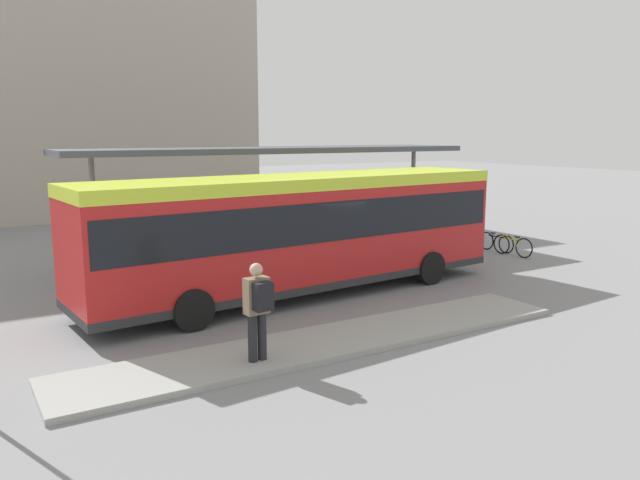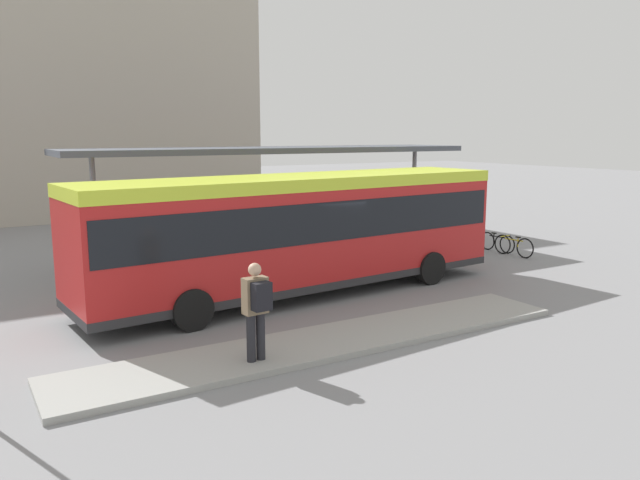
% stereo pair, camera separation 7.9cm
% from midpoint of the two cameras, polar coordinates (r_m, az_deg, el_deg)
% --- Properties ---
extents(ground_plane, '(120.00, 120.00, 0.00)m').
position_cam_midpoint_polar(ground_plane, '(16.49, -1.87, -4.99)').
color(ground_plane, gray).
extents(curb_island, '(10.92, 1.80, 0.12)m').
position_cam_midpoint_polar(curb_island, '(12.69, 0.83, -9.25)').
color(curb_island, '#9E9E99').
rests_on(curb_island, ground_plane).
extents(city_bus, '(11.78, 3.35, 3.12)m').
position_cam_midpoint_polar(city_bus, '(16.13, -1.87, 1.30)').
color(city_bus, red).
rests_on(city_bus, ground_plane).
extents(pedestrian_waiting, '(0.46, 0.48, 1.80)m').
position_cam_midpoint_polar(pedestrian_waiting, '(11.23, -5.88, -6.00)').
color(pedestrian_waiting, '#232328').
rests_on(pedestrian_waiting, curb_island).
extents(bicycle_yellow, '(0.48, 1.63, 0.70)m').
position_cam_midpoint_polar(bicycle_yellow, '(22.56, 17.10, -0.50)').
color(bicycle_yellow, black).
rests_on(bicycle_yellow, ground_plane).
extents(bicycle_black, '(0.48, 1.55, 0.67)m').
position_cam_midpoint_polar(bicycle_black, '(23.24, 15.71, -0.18)').
color(bicycle_black, black).
rests_on(bicycle_black, ground_plane).
extents(station_shelter, '(13.83, 2.79, 3.74)m').
position_cam_midpoint_polar(station_shelter, '(20.84, -4.16, 8.09)').
color(station_shelter, '#4C515B').
rests_on(station_shelter, ground_plane).
extents(potted_planter_near_shelter, '(0.86, 0.86, 1.31)m').
position_cam_midpoint_polar(potted_planter_near_shelter, '(20.59, 7.21, -0.16)').
color(potted_planter_near_shelter, slate).
rests_on(potted_planter_near_shelter, ground_plane).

